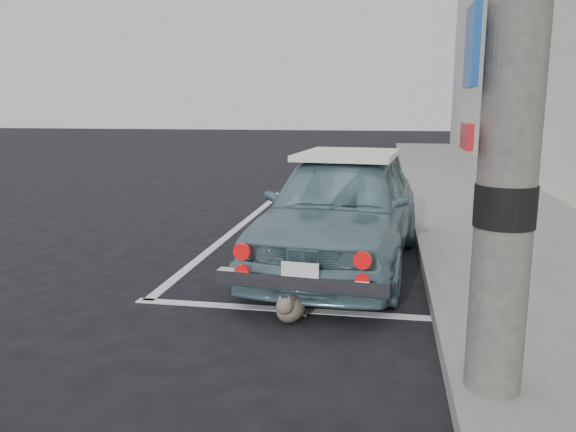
% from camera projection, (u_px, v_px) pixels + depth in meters
% --- Properties ---
extents(ground, '(80.00, 80.00, 0.00)m').
position_uv_depth(ground, '(249.00, 290.00, 5.81)').
color(ground, black).
rests_on(ground, ground).
extents(sidewalk, '(2.80, 40.00, 0.15)m').
position_uv_depth(sidewalk, '(529.00, 249.00, 7.19)').
color(sidewalk, slate).
rests_on(sidewalk, ground).
extents(building_far, '(3.50, 10.00, 8.00)m').
position_uv_depth(building_far, '(511.00, 54.00, 23.30)').
color(building_far, beige).
rests_on(building_far, ground).
extents(pline_rear, '(3.00, 0.12, 0.01)m').
position_uv_depth(pline_rear, '(288.00, 310.00, 5.24)').
color(pline_rear, silver).
rests_on(pline_rear, ground).
extents(pline_front, '(3.00, 0.12, 0.01)m').
position_uv_depth(pline_front, '(344.00, 195.00, 12.01)').
color(pline_front, silver).
rests_on(pline_front, ground).
extents(pline_side, '(0.12, 7.00, 0.01)m').
position_uv_depth(pline_side, '(239.00, 227.00, 8.86)').
color(pline_side, silver).
rests_on(pline_side, ground).
extents(retro_coupe, '(2.00, 4.15, 1.36)m').
position_uv_depth(retro_coupe, '(342.00, 208.00, 6.63)').
color(retro_coupe, slate).
rests_on(retro_coupe, ground).
extents(cat, '(0.30, 0.54, 0.29)m').
position_uv_depth(cat, '(290.00, 307.00, 4.94)').
color(cat, '#6B5D51').
rests_on(cat, ground).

